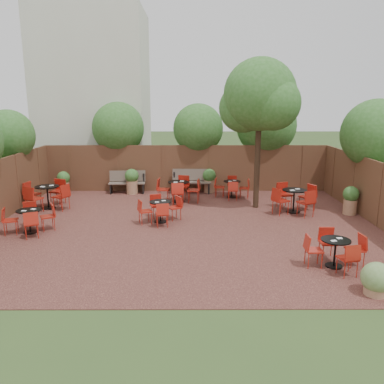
{
  "coord_description": "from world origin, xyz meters",
  "views": [
    {
      "loc": [
        0.18,
        -11.64,
        3.81
      ],
      "look_at": [
        0.22,
        0.5,
        1.0
      ],
      "focal_mm": 36.66,
      "sensor_mm": 36.0,
      "label": 1
    }
  ],
  "objects": [
    {
      "name": "ground",
      "position": [
        0.0,
        0.0,
        0.0
      ],
      "size": [
        80.0,
        80.0,
        0.0
      ],
      "primitive_type": "plane",
      "color": "#354F23",
      "rests_on": "ground"
    },
    {
      "name": "courtyard_paving",
      "position": [
        0.0,
        0.0,
        0.01
      ],
      "size": [
        12.0,
        10.0,
        0.02
      ],
      "primitive_type": "cube",
      "color": "#341715",
      "rests_on": "ground"
    },
    {
      "name": "fence_back",
      "position": [
        0.0,
        5.0,
        1.0
      ],
      "size": [
        12.0,
        0.08,
        2.0
      ],
      "primitive_type": "cube",
      "color": "#4F2C1D",
      "rests_on": "ground"
    },
    {
      "name": "fence_right",
      "position": [
        6.0,
        0.0,
        1.0
      ],
      "size": [
        0.08,
        10.0,
        2.0
      ],
      "primitive_type": "cube",
      "color": "#4F2C1D",
      "rests_on": "ground"
    },
    {
      "name": "neighbour_building",
      "position": [
        -4.5,
        8.0,
        4.0
      ],
      "size": [
        5.0,
        4.0,
        8.0
      ],
      "primitive_type": "cube",
      "color": "beige",
      "rests_on": "ground"
    },
    {
      "name": "overhang_foliage",
      "position": [
        -0.56,
        3.19,
        2.69
      ],
      "size": [
        15.56,
        10.69,
        2.64
      ],
      "color": "#2A5B1D",
      "rests_on": "ground"
    },
    {
      "name": "courtyard_tree",
      "position": [
        2.55,
        2.24,
        3.88
      ],
      "size": [
        2.7,
        2.6,
        5.29
      ],
      "rotation": [
        0.0,
        0.0,
        0.19
      ],
      "color": "black",
      "rests_on": "courtyard_paving"
    },
    {
      "name": "park_bench_left",
      "position": [
        -2.52,
        4.63,
        0.5
      ],
      "size": [
        1.54,
        0.58,
        0.93
      ],
      "rotation": [
        0.0,
        0.0,
        0.07
      ],
      "color": "brown",
      "rests_on": "courtyard_paving"
    },
    {
      "name": "park_bench_right",
      "position": [
        0.2,
        4.63,
        0.53
      ],
      "size": [
        1.63,
        0.56,
        1.0
      ],
      "rotation": [
        0.0,
        0.0,
        -0.02
      ],
      "color": "brown",
      "rests_on": "courtyard_paving"
    },
    {
      "name": "bistro_tables",
      "position": [
        -0.39,
        1.32,
        0.46
      ],
      "size": [
        10.5,
        8.26,
        0.95
      ],
      "color": "black",
      "rests_on": "courtyard_paving"
    },
    {
      "name": "planters",
      "position": [
        -0.23,
        3.77,
        0.56
      ],
      "size": [
        11.31,
        3.91,
        1.05
      ],
      "color": "#96694B",
      "rests_on": "courtyard_paving"
    }
  ]
}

